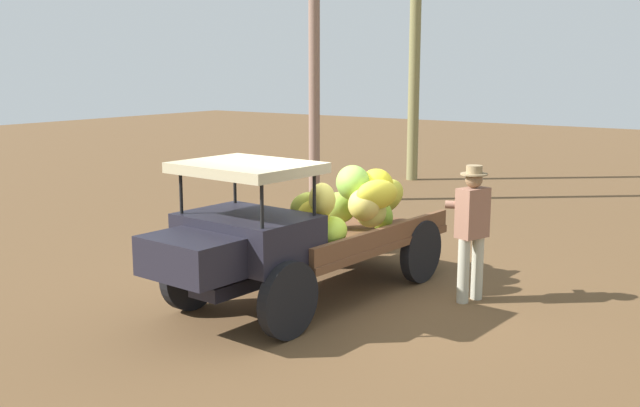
% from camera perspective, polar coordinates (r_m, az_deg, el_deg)
% --- Properties ---
extents(ground_plane, '(60.00, 60.00, 0.00)m').
position_cam_1_polar(ground_plane, '(9.65, 0.86, -7.35)').
color(ground_plane, brown).
extents(truck, '(4.54, 1.97, 1.88)m').
position_cam_1_polar(truck, '(9.34, -1.07, -1.89)').
color(truck, black).
rests_on(truck, ground).
extents(farmer, '(0.55, 0.51, 1.75)m').
position_cam_1_polar(farmer, '(9.52, 11.64, -1.61)').
color(farmer, '#B4B19A').
rests_on(farmer, ground).
extents(wooden_crate, '(0.58, 0.58, 0.48)m').
position_cam_1_polar(wooden_crate, '(12.08, 3.94, -2.53)').
color(wooden_crate, olive).
rests_on(wooden_crate, ground).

